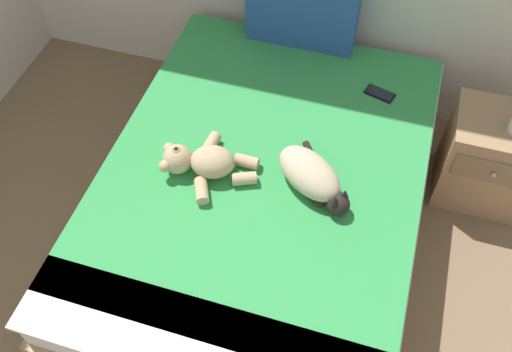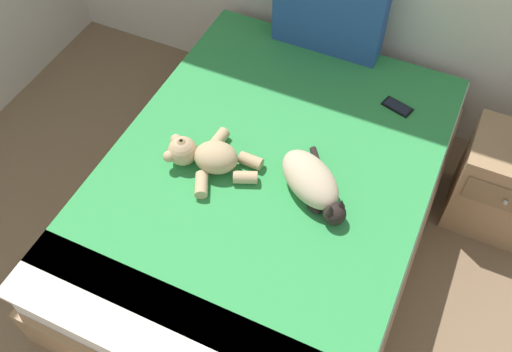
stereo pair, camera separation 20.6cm
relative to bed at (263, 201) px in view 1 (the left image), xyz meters
name	(u,v)px [view 1 (the left image)]	position (x,y,z in m)	size (l,w,h in m)	color
bed	(263,201)	(0.00, 0.00, 0.00)	(1.49, 2.03, 0.52)	#9E7A56
patterned_cushion	(302,8)	(-0.06, 0.92, 0.48)	(0.59, 0.14, 0.43)	#264C99
cat	(312,176)	(0.23, -0.04, 0.33)	(0.40, 0.40, 0.15)	#C6B293
teddy_bear	(203,162)	(-0.26, -0.09, 0.32)	(0.45, 0.39, 0.15)	tan
cell_phone	(380,94)	(0.43, 0.63, 0.27)	(0.16, 0.11, 0.01)	black
nightstand	(488,158)	(1.05, 0.59, 0.01)	(0.45, 0.42, 0.53)	#9E7A56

